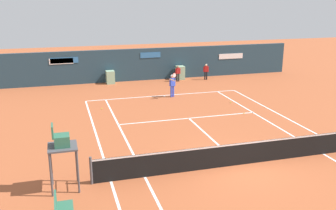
{
  "coord_description": "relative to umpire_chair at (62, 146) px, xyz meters",
  "views": [
    {
      "loc": [
        -6.87,
        -13.11,
        6.72
      ],
      "look_at": [
        -1.15,
        6.66,
        0.8
      ],
      "focal_mm": 41.24,
      "sensor_mm": 36.0,
      "label": 1
    }
  ],
  "objects": [
    {
      "name": "ball_kid_centre_post",
      "position": [
        9.23,
        15.77,
        -0.92
      ],
      "size": [
        0.42,
        0.18,
        1.26
      ],
      "rotation": [
        0.0,
        0.0,
        3.14
      ],
      "color": "black",
      "rests_on": "ground_plane"
    },
    {
      "name": "player_on_baseline",
      "position": [
        7.4,
        11.23,
        -0.73
      ],
      "size": [
        0.48,
        0.77,
        1.77
      ],
      "rotation": [
        0.0,
        0.0,
        3.49
      ],
      "color": "blue",
      "rests_on": "ground_plane"
    },
    {
      "name": "umpire_chair",
      "position": [
        0.0,
        0.0,
        0.0
      ],
      "size": [
        1.0,
        1.0,
        2.44
      ],
      "rotation": [
        0.0,
        0.0,
        -1.57
      ],
      "color": "#47474C",
      "rests_on": "ground_plane"
    },
    {
      "name": "sponsor_back_wall",
      "position": [
        6.94,
        17.05,
        -0.41
      ],
      "size": [
        25.0,
        1.02,
        2.56
      ],
      "color": "#233D4C",
      "rests_on": "ground_plane"
    },
    {
      "name": "tennis_ball_by_sideline",
      "position": [
        2.44,
        9.66,
        -1.62
      ],
      "size": [
        0.07,
        0.07,
        0.07
      ],
      "primitive_type": "sphere",
      "color": "#CCE033",
      "rests_on": "ground_plane"
    },
    {
      "name": "ground_plane",
      "position": [
        6.95,
        0.66,
        -1.65
      ],
      "size": [
        80.0,
        80.0,
        0.01
      ],
      "color": "#A8512D"
    },
    {
      "name": "ball_kid_right_post",
      "position": [
        11.62,
        15.77,
        -0.9
      ],
      "size": [
        0.43,
        0.22,
        1.3
      ],
      "rotation": [
        0.0,
        0.0,
        2.95
      ],
      "color": "black",
      "rests_on": "ground_plane"
    },
    {
      "name": "tennis_ball_near_service_line",
      "position": [
        10.57,
        8.77,
        -1.62
      ],
      "size": [
        0.07,
        0.07,
        0.07
      ],
      "primitive_type": "sphere",
      "color": "#CCE033",
      "rests_on": "ground_plane"
    },
    {
      "name": "tennis_ball_mid_court",
      "position": [
        10.31,
        6.39,
        -1.62
      ],
      "size": [
        0.07,
        0.07,
        0.07
      ],
      "primitive_type": "sphere",
      "color": "#CCE033",
      "rests_on": "ground_plane"
    },
    {
      "name": "tennis_net",
      "position": [
        6.95,
        0.08,
        -1.14
      ],
      "size": [
        12.1,
        0.1,
        1.07
      ],
      "color": "#4C4C51",
      "rests_on": "ground_plane"
    }
  ]
}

